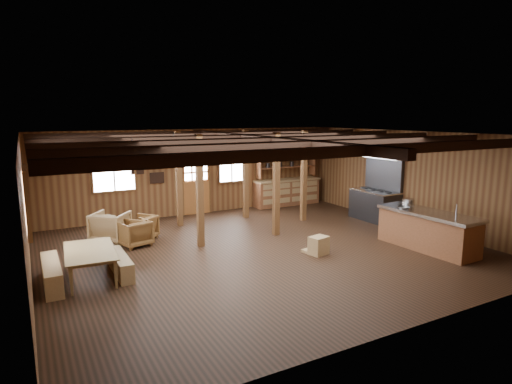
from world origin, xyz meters
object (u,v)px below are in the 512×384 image
at_px(dining_table, 93,264).
at_px(armchair_c, 110,227).
at_px(armchair_b, 135,233).
at_px(armchair_a, 141,228).
at_px(kitchen_island, 428,230).
at_px(commercial_range, 376,200).

relative_size(dining_table, armchair_c, 1.97).
xyz_separation_m(armchair_b, armchair_c, (-0.46, 0.71, 0.06)).
xyz_separation_m(armchair_a, armchair_c, (-0.72, 0.24, 0.07)).
distance_m(kitchen_island, armchair_c, 8.02).
bearing_deg(commercial_range, dining_table, -173.64).
xyz_separation_m(kitchen_island, dining_table, (-7.50, 1.89, -0.18)).
bearing_deg(armchair_c, armchair_a, -160.78).
xyz_separation_m(kitchen_island, armchair_c, (-6.71, 4.39, -0.09)).
relative_size(commercial_range, dining_table, 1.17).
bearing_deg(armchair_b, armchair_a, -133.81).
relative_size(commercial_range, armchair_b, 2.75).
bearing_deg(armchair_a, armchair_c, -57.41).
distance_m(kitchen_island, armchair_a, 7.29).
xyz_separation_m(commercial_range, armchair_b, (-7.29, 0.84, -0.31)).
height_order(dining_table, armchair_b, armchair_b).
bearing_deg(kitchen_island, commercial_range, 67.16).
bearing_deg(armchair_b, commercial_range, 158.57).
height_order(commercial_range, armchair_b, commercial_range).
bearing_deg(kitchen_island, armchair_c, 144.16).
bearing_deg(armchair_a, dining_table, 17.10).
bearing_deg(armchair_a, kitchen_island, 106.13).
height_order(kitchen_island, armchair_a, kitchen_island).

